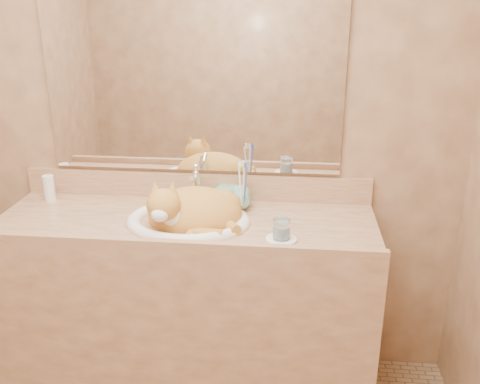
# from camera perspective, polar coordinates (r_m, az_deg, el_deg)

# --- Properties ---
(wall_back) EXTENTS (2.40, 0.02, 2.50)m
(wall_back) POSITION_cam_1_polar(r_m,az_deg,el_deg) (2.39, -4.93, 8.46)
(wall_back) COLOR brown
(wall_back) RESTS_ON ground
(vanity_counter) EXTENTS (1.60, 0.55, 0.85)m
(vanity_counter) POSITION_cam_1_polar(r_m,az_deg,el_deg) (2.46, -5.54, -12.15)
(vanity_counter) COLOR brown
(vanity_counter) RESTS_ON floor
(mirror) EXTENTS (1.30, 0.02, 0.80)m
(mirror) POSITION_cam_1_polar(r_m,az_deg,el_deg) (2.35, -5.09, 11.73)
(mirror) COLOR white
(mirror) RESTS_ON wall_back
(sink_basin) EXTENTS (0.57, 0.51, 0.16)m
(sink_basin) POSITION_cam_1_polar(r_m,az_deg,el_deg) (2.20, -5.59, -1.38)
(sink_basin) COLOR white
(sink_basin) RESTS_ON vanity_counter
(faucet) EXTENTS (0.08, 0.13, 0.17)m
(faucet) POSITION_cam_1_polar(r_m,az_deg,el_deg) (2.38, -4.69, 0.54)
(faucet) COLOR white
(faucet) RESTS_ON vanity_counter
(cat) EXTENTS (0.42, 0.36, 0.22)m
(cat) POSITION_cam_1_polar(r_m,az_deg,el_deg) (2.20, -5.21, -1.85)
(cat) COLOR #B27129
(cat) RESTS_ON sink_basin
(soap_dispenser) EXTENTS (0.10, 0.10, 0.17)m
(soap_dispenser) POSITION_cam_1_polar(r_m,az_deg,el_deg) (2.35, -2.18, 0.26)
(soap_dispenser) COLOR #66A48B
(soap_dispenser) RESTS_ON vanity_counter
(toothbrush_cup) EXTENTS (0.12, 0.12, 0.09)m
(toothbrush_cup) POSITION_cam_1_polar(r_m,az_deg,el_deg) (2.30, 0.31, -1.21)
(toothbrush_cup) COLOR #66A48B
(toothbrush_cup) RESTS_ON vanity_counter
(toothbrushes) EXTENTS (0.04, 0.04, 0.24)m
(toothbrushes) POSITION_cam_1_polar(r_m,az_deg,el_deg) (2.27, 0.32, 0.97)
(toothbrushes) COLOR white
(toothbrushes) RESTS_ON toothbrush_cup
(saucer) EXTENTS (0.12, 0.12, 0.01)m
(saucer) POSITION_cam_1_polar(r_m,az_deg,el_deg) (2.07, 4.42, -5.07)
(saucer) COLOR white
(saucer) RESTS_ON vanity_counter
(water_glass) EXTENTS (0.07, 0.07, 0.08)m
(water_glass) POSITION_cam_1_polar(r_m,az_deg,el_deg) (2.05, 4.45, -3.96)
(water_glass) COLOR white
(water_glass) RESTS_ON saucer
(lotion_bottle) EXTENTS (0.05, 0.05, 0.12)m
(lotion_bottle) POSITION_cam_1_polar(r_m,az_deg,el_deg) (2.59, -19.70, 0.39)
(lotion_bottle) COLOR white
(lotion_bottle) RESTS_ON vanity_counter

